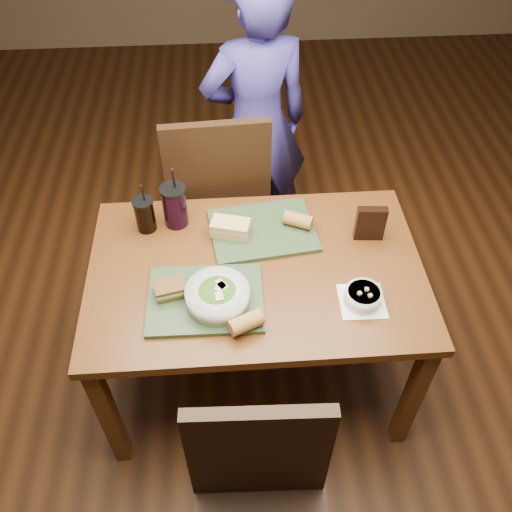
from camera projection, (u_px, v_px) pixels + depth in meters
The scene contains 16 objects.
ground at pixel (256, 371), 2.64m from camera, with size 6.00×6.00×0.00m, color #381C0B.
dining_table at pixel (256, 283), 2.16m from camera, with size 1.30×0.85×0.75m.
chair_near at pixel (261, 511), 1.68m from camera, with size 0.44×0.44×0.99m.
chair_far at pixel (220, 195), 2.62m from camera, with size 0.49×0.49×1.08m.
diner at pixel (256, 126), 2.74m from camera, with size 0.56×0.37×1.52m, color navy.
tray_near at pixel (205, 299), 1.98m from camera, with size 0.42×0.32×0.02m, color #2D4125.
tray_far at pixel (263, 230), 2.23m from camera, with size 0.42×0.32×0.02m, color #2D4125.
salad_bowl at pixel (217, 295), 1.93m from camera, with size 0.23×0.23×0.08m.
soup_bowl at pixel (363, 296), 1.96m from camera, with size 0.17×0.17×0.07m.
sandwich_near at pixel (170, 289), 1.97m from camera, with size 0.13×0.10×0.05m.
sandwich_far at pixel (231, 228), 2.18m from camera, with size 0.17×0.12×0.06m.
baguette_near at pixel (246, 323), 1.86m from camera, with size 0.06×0.06×0.12m, color #AD7533.
baguette_far at pixel (298, 220), 2.22m from camera, with size 0.06×0.06×0.12m, color #AD7533.
cup_cola at pixel (145, 214), 2.19m from camera, with size 0.09×0.09×0.23m.
cup_berry at pixel (175, 206), 2.21m from camera, with size 0.11×0.11×0.29m.
chip_bag at pixel (370, 223), 2.16m from camera, with size 0.12×0.04×0.15m, color black.
Camera 1 is at (-0.10, -1.40, 2.31)m, focal length 38.00 mm.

